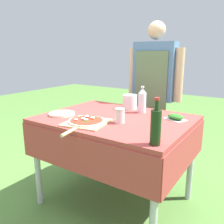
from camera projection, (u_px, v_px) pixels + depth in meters
The scene contains 10 objects.
ground_plane at pixel (115, 200), 2.20m from camera, with size 12.00×12.00×0.00m, color #517F38.
prep_table at pixel (115, 128), 2.03m from camera, with size 1.24×0.95×0.80m.
person_cook at pixel (154, 86), 2.59m from camera, with size 0.62×0.21×1.65m.
pizza_on_peel at pixel (86, 122), 1.82m from camera, with size 0.36×0.50×0.05m.
oil_bottle at pixel (156, 126), 1.38m from camera, with size 0.06×0.06×0.28m.
water_bottle at pixel (142, 100), 2.13m from camera, with size 0.07×0.07×0.24m.
herb_container at pixel (175, 117), 1.92m from camera, with size 0.20×0.18×0.05m.
mixing_tub at pixel (130, 102), 2.27m from camera, with size 0.14×0.14×0.14m, color silver.
plate_stack at pixel (62, 114), 2.07m from camera, with size 0.23×0.23×0.02m.
sauce_jar at pixel (120, 117), 1.82m from camera, with size 0.08×0.08×0.11m.
Camera 1 is at (1.05, -1.62, 1.33)m, focal length 38.00 mm.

